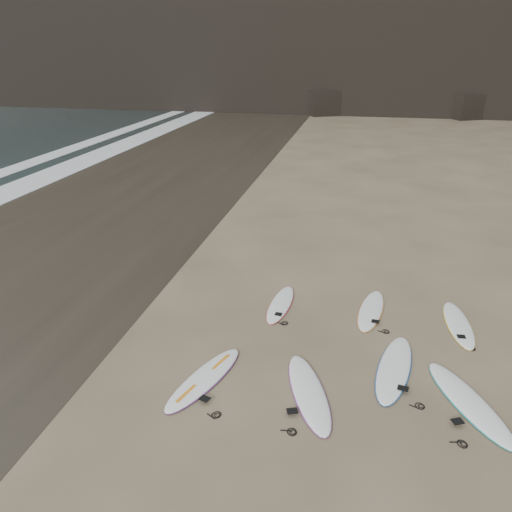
{
  "coord_description": "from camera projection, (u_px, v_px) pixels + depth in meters",
  "views": [
    {
      "loc": [
        -1.49,
        -9.45,
        6.78
      ],
      "look_at": [
        -4.06,
        2.72,
        1.5
      ],
      "focal_mm": 35.0,
      "sensor_mm": 36.0,
      "label": 1
    }
  ],
  "objects": [
    {
      "name": "ground",
      "position": [
        412.0,
        382.0,
        10.88
      ],
      "size": [
        240.0,
        240.0,
        0.0
      ],
      "primitive_type": "plane",
      "color": "#897559",
      "rests_on": "ground"
    },
    {
      "name": "wet_sand",
      "position": [
        95.0,
        209.0,
        22.36
      ],
      "size": [
        12.0,
        200.0,
        0.01
      ],
      "primitive_type": "cube",
      "color": "#383026",
      "rests_on": "ground"
    },
    {
      "name": "surfboard_5",
      "position": [
        281.0,
        304.0,
        14.06
      ],
      "size": [
        0.71,
        2.33,
        0.08
      ],
      "primitive_type": "ellipsoid",
      "rotation": [
        0.0,
        0.0,
        -0.07
      ],
      "color": "white",
      "rests_on": "ground"
    },
    {
      "name": "surfboard_6",
      "position": [
        371.0,
        310.0,
        13.74
      ],
      "size": [
        0.95,
        2.51,
        0.09
      ],
      "primitive_type": "ellipsoid",
      "rotation": [
        0.0,
        0.0,
        -0.15
      ],
      "color": "white",
      "rests_on": "ground"
    },
    {
      "name": "surfboard_0",
      "position": [
        204.0,
        378.0,
        10.92
      ],
      "size": [
        1.42,
        2.69,
        0.09
      ],
      "primitive_type": "ellipsoid",
      "rotation": [
        0.0,
        0.0,
        -0.32
      ],
      "color": "white",
      "rests_on": "ground"
    },
    {
      "name": "surfboard_3",
      "position": [
        469.0,
        402.0,
        10.2
      ],
      "size": [
        1.78,
        2.81,
        0.1
      ],
      "primitive_type": "ellipsoid",
      "rotation": [
        0.0,
        0.0,
        0.44
      ],
      "color": "white",
      "rests_on": "ground"
    },
    {
      "name": "surfboard_7",
      "position": [
        459.0,
        324.0,
        13.04
      ],
      "size": [
        0.74,
        2.48,
        0.09
      ],
      "primitive_type": "ellipsoid",
      "rotation": [
        0.0,
        0.0,
        0.06
      ],
      "color": "white",
      "rests_on": "ground"
    },
    {
      "name": "surfboard_2",
      "position": [
        394.0,
        368.0,
        11.27
      ],
      "size": [
        1.17,
        2.87,
        0.1
      ],
      "primitive_type": "ellipsoid",
      "rotation": [
        0.0,
        0.0,
        -0.19
      ],
      "color": "white",
      "rests_on": "ground"
    },
    {
      "name": "surfboard_1",
      "position": [
        309.0,
        392.0,
        10.49
      ],
      "size": [
        1.51,
        2.75,
        0.1
      ],
      "primitive_type": "ellipsoid",
      "rotation": [
        0.0,
        0.0,
        0.34
      ],
      "color": "white",
      "rests_on": "ground"
    }
  ]
}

